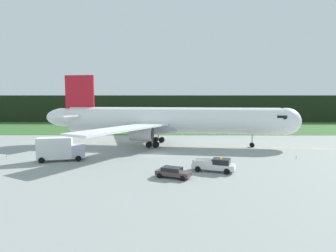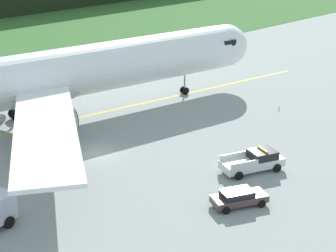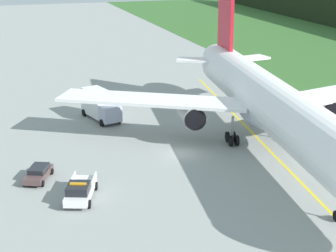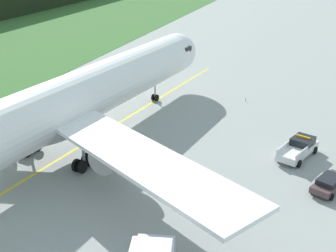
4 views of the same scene
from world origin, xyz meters
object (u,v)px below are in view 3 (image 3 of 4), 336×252
Objects in this scene: ops_pickup_truck at (80,190)px; catering_truck at (100,105)px; airliner at (271,105)px; staff_car at (38,173)px.

catering_truck is (-23.37, 6.48, 1.03)m from ops_pickup_truck.
ops_pickup_truck is 24.27m from catering_truck.
airliner is 23.03m from catering_truck.
staff_car is (17.67, -9.55, -1.23)m from catering_truck.
airliner reaches higher than catering_truck.
airliner is 23.14m from ops_pickup_truck.
airliner is at bearing 42.22° from catering_truck.
catering_truck is at bearing 151.61° from staff_car.
airliner is 7.23× the size of catering_truck.
airliner is at bearing 91.81° from staff_car.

